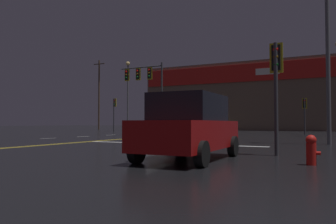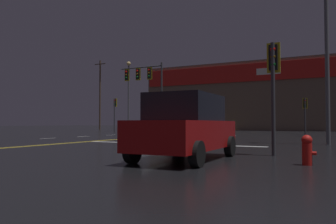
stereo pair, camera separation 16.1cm
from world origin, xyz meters
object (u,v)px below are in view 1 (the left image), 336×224
Objects in this scene: streetlight_median_approach at (327,6)px; streetlight_far_right at (128,87)px; parked_car at (189,127)px; traffic_signal_corner_northeast at (305,108)px; traffic_signal_corner_southeast at (276,72)px; fire_hydrant at (311,149)px; traffic_signal_median at (144,80)px; traffic_signal_corner_northwest at (114,107)px.

streetlight_far_right is at bearing 141.50° from streetlight_median_approach.
streetlight_far_right reaches higher than parked_car.
traffic_signal_corner_northeast is 0.91× the size of traffic_signal_corner_southeast.
parked_car is (-2.10, -2.39, -1.78)m from traffic_signal_corner_southeast.
traffic_signal_corner_northeast is at bearing 97.61° from streetlight_median_approach.
parked_car is (-3.23, -0.18, 0.55)m from fire_hydrant.
traffic_signal_corner_southeast reaches higher than fire_hydrant.
streetlight_median_approach is 2.58× the size of parked_car.
traffic_signal_median reaches higher than fire_hydrant.
parked_car is at bearing -50.54° from traffic_signal_corner_northwest.
traffic_signal_median is 14.39m from streetlight_median_approach.
traffic_signal_median is 18.51m from streetlight_far_right.
streetlight_median_approach reaches higher than traffic_signal_median.
streetlight_median_approach is at bearing 87.24° from fire_hydrant.
streetlight_far_right is at bearing 125.97° from parked_car.
traffic_signal_median is at bearing 124.74° from parked_car.
traffic_signal_median is at bearing 135.49° from traffic_signal_corner_southeast.
parked_car is (20.84, -28.71, -5.09)m from streetlight_far_right.
traffic_signal_corner_southeast is (0.42, -21.61, 0.24)m from traffic_signal_corner_northeast.
traffic_signal_corner_southeast is at bearing -44.56° from traffic_signal_corner_northwest.
traffic_signal_corner_southeast is 3.40m from fire_hydrant.
parked_car is (19.37, -23.53, -2.00)m from traffic_signal_corner_northwest.
traffic_signal_corner_northeast reaches higher than parked_car.
traffic_signal_corner_northwest is at bearing 134.05° from fire_hydrant.
traffic_signal_corner_northeast is at bearing 85.97° from parked_car.
fire_hydrant is at bearing -46.89° from traffic_signal_median.
traffic_signal_corner_southeast is at bearing -88.90° from traffic_signal_corner_northeast.
traffic_signal_corner_southeast reaches higher than parked_car.
streetlight_far_right is (-1.47, 5.18, 3.09)m from traffic_signal_corner_northwest.
traffic_signal_corner_northeast is 0.78× the size of parked_car.
traffic_signal_corner_northeast is at bearing 91.10° from traffic_signal_corner_southeast.
streetlight_median_approach reaches higher than fire_hydrant.
streetlight_median_approach is (1.56, 6.84, 4.21)m from traffic_signal_corner_southeast.
parked_car is at bearing -55.26° from traffic_signal_median.
streetlight_median_approach is (23.03, -14.30, 3.99)m from traffic_signal_corner_northwest.
traffic_signal_corner_northwest is at bearing -178.73° from traffic_signal_corner_northeast.
traffic_signal_corner_northwest is at bearing 129.46° from parked_car.
traffic_signal_corner_northwest is at bearing 135.37° from traffic_signal_median.
streetlight_median_approach is 11.60m from parked_car.
traffic_signal_corner_northeast is 24.11m from parked_car.
traffic_signal_median reaches higher than traffic_signal_corner_northeast.
traffic_signal_median is 1.57× the size of traffic_signal_corner_southeast.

